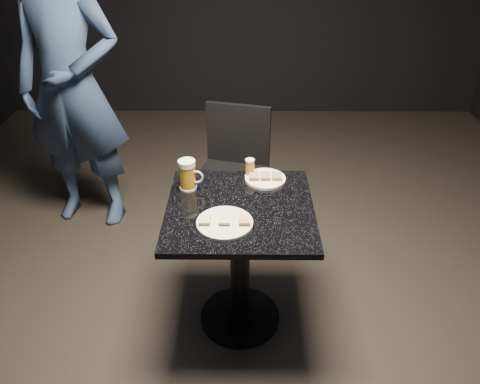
{
  "coord_description": "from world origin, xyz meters",
  "views": [
    {
      "loc": [
        0.02,
        -1.84,
        1.99
      ],
      "look_at": [
        0.0,
        0.02,
        0.82
      ],
      "focal_mm": 35.0,
      "sensor_mm": 36.0,
      "label": 1
    }
  ],
  "objects_px": {
    "plate_large": "(225,223)",
    "beer_tumbler": "(250,168)",
    "patron": "(71,87)",
    "table": "(240,247)",
    "chair": "(234,166)",
    "plate_small": "(265,179)",
    "beer_mug": "(188,175)"
  },
  "relations": [
    {
      "from": "patron",
      "to": "chair",
      "type": "height_order",
      "value": "patron"
    },
    {
      "from": "beer_tumbler",
      "to": "patron",
      "type": "bearing_deg",
      "value": 147.25
    },
    {
      "from": "plate_small",
      "to": "chair",
      "type": "bearing_deg",
      "value": 106.69
    },
    {
      "from": "plate_small",
      "to": "chair",
      "type": "height_order",
      "value": "chair"
    },
    {
      "from": "beer_mug",
      "to": "chair",
      "type": "bearing_deg",
      "value": 72.77
    },
    {
      "from": "plate_large",
      "to": "chair",
      "type": "height_order",
      "value": "chair"
    },
    {
      "from": "plate_large",
      "to": "table",
      "type": "height_order",
      "value": "plate_large"
    },
    {
      "from": "plate_large",
      "to": "beer_tumbler",
      "type": "distance_m",
      "value": 0.45
    },
    {
      "from": "table",
      "to": "plate_small",
      "type": "bearing_deg",
      "value": 62.49
    },
    {
      "from": "plate_small",
      "to": "table",
      "type": "relative_size",
      "value": 0.28
    },
    {
      "from": "plate_small",
      "to": "beer_mug",
      "type": "bearing_deg",
      "value": -167.51
    },
    {
      "from": "plate_small",
      "to": "plate_large",
      "type": "bearing_deg",
      "value": -116.78
    },
    {
      "from": "patron",
      "to": "plate_small",
      "type": "bearing_deg",
      "value": -24.76
    },
    {
      "from": "plate_large",
      "to": "table",
      "type": "distance_m",
      "value": 0.29
    },
    {
      "from": "plate_large",
      "to": "patron",
      "type": "relative_size",
      "value": 0.13
    },
    {
      "from": "patron",
      "to": "beer_tumbler",
      "type": "xyz_separation_m",
      "value": [
        1.13,
        -0.73,
        -0.18
      ]
    },
    {
      "from": "plate_large",
      "to": "table",
      "type": "relative_size",
      "value": 0.34
    },
    {
      "from": "patron",
      "to": "chair",
      "type": "relative_size",
      "value": 2.21
    },
    {
      "from": "patron",
      "to": "beer_mug",
      "type": "xyz_separation_m",
      "value": [
        0.82,
        -0.85,
        -0.15
      ]
    },
    {
      "from": "plate_large",
      "to": "patron",
      "type": "distance_m",
      "value": 1.55
    },
    {
      "from": "beer_mug",
      "to": "beer_tumbler",
      "type": "relative_size",
      "value": 1.61
    },
    {
      "from": "plate_large",
      "to": "beer_tumbler",
      "type": "height_order",
      "value": "beer_tumbler"
    },
    {
      "from": "patron",
      "to": "beer_tumbler",
      "type": "bearing_deg",
      "value": -25.08
    },
    {
      "from": "plate_large",
      "to": "chair",
      "type": "bearing_deg",
      "value": 88.9
    },
    {
      "from": "plate_large",
      "to": "plate_small",
      "type": "bearing_deg",
      "value": 63.22
    },
    {
      "from": "patron",
      "to": "chair",
      "type": "bearing_deg",
      "value": -1.92
    },
    {
      "from": "beer_tumbler",
      "to": "chair",
      "type": "xyz_separation_m",
      "value": [
        -0.1,
        0.55,
        -0.3
      ]
    },
    {
      "from": "patron",
      "to": "chair",
      "type": "distance_m",
      "value": 1.15
    },
    {
      "from": "table",
      "to": "beer_mug",
      "type": "height_order",
      "value": "beer_mug"
    },
    {
      "from": "plate_small",
      "to": "patron",
      "type": "bearing_deg",
      "value": 147.57
    },
    {
      "from": "patron",
      "to": "beer_mug",
      "type": "bearing_deg",
      "value": -38.5
    },
    {
      "from": "table",
      "to": "chair",
      "type": "xyz_separation_m",
      "value": [
        -0.05,
        0.84,
        -0.01
      ]
    }
  ]
}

